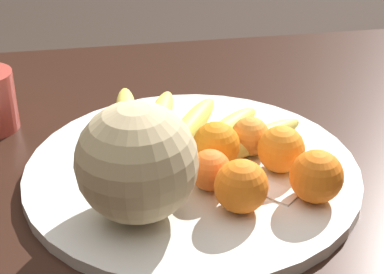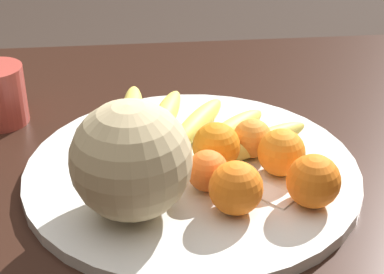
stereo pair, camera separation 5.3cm
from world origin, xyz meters
TOP-DOWN VIEW (x-y plane):
  - kitchen_table at (0.00, 0.00)m, footprint 1.42×1.01m
  - fruit_bowl at (-0.06, 0.02)m, footprint 0.48×0.48m
  - melon at (0.03, 0.12)m, footprint 0.15×0.15m
  - banana_bunch at (-0.07, -0.07)m, footprint 0.29×0.26m
  - orange_front_left at (-0.18, 0.05)m, footprint 0.07×0.07m
  - orange_front_right at (-0.07, 0.08)m, footprint 0.06×0.06m
  - orange_mid_center at (-0.10, 0.13)m, footprint 0.07×0.07m
  - orange_back_left at (-0.20, 0.13)m, footprint 0.07×0.07m
  - orange_back_right at (-0.09, 0.03)m, footprint 0.07×0.07m
  - orange_top_small at (-0.15, 0.00)m, footprint 0.06×0.06m
  - produce_tag at (-0.15, 0.09)m, footprint 0.09×0.09m

SIDE VIEW (x-z plane):
  - kitchen_table at x=0.00m, z-range 0.27..0.99m
  - fruit_bowl at x=-0.06m, z-range 0.72..0.73m
  - produce_tag at x=-0.15m, z-range 0.73..0.74m
  - banana_bunch at x=-0.07m, z-range 0.73..0.77m
  - orange_front_right at x=-0.07m, z-range 0.73..0.79m
  - orange_top_small at x=-0.15m, z-range 0.73..0.79m
  - orange_front_left at x=-0.18m, z-range 0.73..0.80m
  - orange_back_right at x=-0.09m, z-range 0.73..0.80m
  - orange_mid_center at x=-0.10m, z-range 0.73..0.80m
  - orange_back_left at x=-0.20m, z-range 0.73..0.80m
  - melon at x=0.03m, z-range 0.73..0.89m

